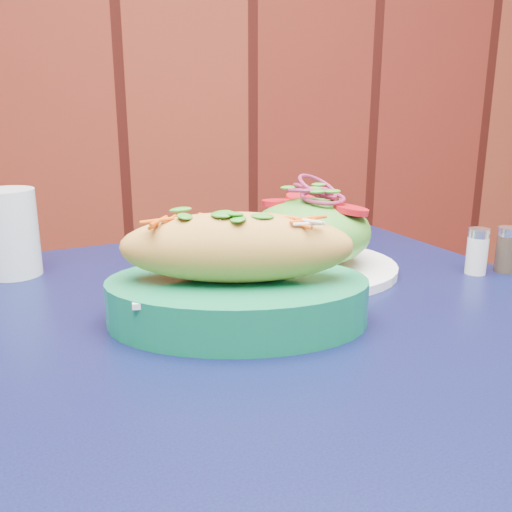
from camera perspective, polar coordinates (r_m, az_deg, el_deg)
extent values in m
cube|color=black|center=(0.65, 0.21, -7.32)|extent=(0.98, 0.98, 0.03)
cylinder|color=black|center=(1.22, 7.62, -15.34)|extent=(0.04, 0.04, 0.72)
cube|color=white|center=(0.61, -1.89, -2.72)|extent=(0.22, 0.13, 0.01)
ellipsoid|color=gold|center=(0.60, -1.93, 0.90)|extent=(0.26, 0.13, 0.07)
cylinder|color=white|center=(0.81, 5.41, -1.11)|extent=(0.24, 0.24, 0.01)
ellipsoid|color=#4C992D|center=(0.80, 5.51, 2.45)|extent=(0.17, 0.17, 0.09)
cylinder|color=red|center=(0.77, 9.45, 4.95)|extent=(0.05, 0.05, 0.01)
cylinder|color=red|center=(0.81, 2.29, 5.67)|extent=(0.05, 0.05, 0.01)
cylinder|color=red|center=(0.83, 4.64, 5.94)|extent=(0.05, 0.05, 0.01)
torus|color=maroon|center=(0.79, 5.61, 6.04)|extent=(0.06, 0.06, 0.01)
torus|color=maroon|center=(0.78, 5.61, 6.33)|extent=(0.06, 0.06, 0.01)
torus|color=maroon|center=(0.78, 5.62, 6.62)|extent=(0.06, 0.06, 0.01)
torus|color=maroon|center=(0.78, 5.63, 6.91)|extent=(0.06, 0.06, 0.01)
torus|color=maroon|center=(0.78, 5.64, 7.20)|extent=(0.06, 0.06, 0.01)
cylinder|color=silver|center=(0.84, -23.34, 2.14)|extent=(0.07, 0.07, 0.12)
cylinder|color=white|center=(0.85, 21.21, 0.06)|extent=(0.03, 0.03, 0.05)
cylinder|color=silver|center=(0.84, 21.42, 2.17)|extent=(0.03, 0.03, 0.01)
cylinder|color=#3F3326|center=(0.87, 23.73, 0.20)|extent=(0.03, 0.03, 0.05)
cylinder|color=silver|center=(0.86, 23.96, 2.25)|extent=(0.03, 0.03, 0.01)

